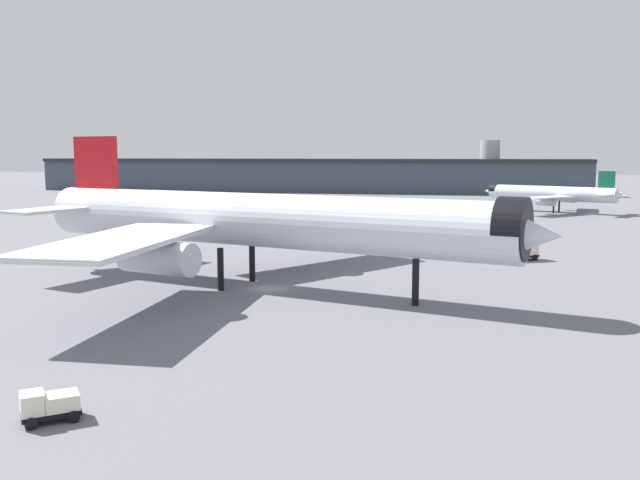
{
  "coord_description": "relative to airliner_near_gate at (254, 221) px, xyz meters",
  "views": [
    {
      "loc": [
        18.59,
        -73.73,
        15.28
      ],
      "look_at": [
        6.31,
        -2.3,
        6.02
      ],
      "focal_mm": 38.08,
      "sensor_mm": 36.0,
      "label": 1
    }
  ],
  "objects": [
    {
      "name": "terminal_building",
      "position": [
        -31.33,
        194.61,
        -0.96
      ],
      "size": [
        219.02,
        29.63,
        20.26
      ],
      "rotation": [
        0.0,
        0.0,
        -0.03
      ],
      "color": "#3D4756",
      "rests_on": "ground"
    },
    {
      "name": "service_truck_front",
      "position": [
        32.31,
        25.95,
        -6.1
      ],
      "size": [
        5.89,
        4.84,
        3.0
      ],
      "rotation": [
        0.0,
        0.0,
        3.69
      ],
      "color": "black",
      "rests_on": "ground"
    },
    {
      "name": "ground",
      "position": [
        1.75,
        -0.38,
        -7.69
      ],
      "size": [
        900.0,
        900.0,
        0.0
      ],
      "primitive_type": "plane",
      "color": "slate"
    },
    {
      "name": "airliner_far_taxiway",
      "position": [
        50.04,
        111.24,
        -2.85
      ],
      "size": [
        34.6,
        31.12,
        10.98
      ],
      "rotation": [
        0.0,
        0.0,
        2.62
      ],
      "color": "silver",
      "rests_on": "ground"
    },
    {
      "name": "baggage_tug_wing",
      "position": [
        -1.31,
        -40.0,
        -6.72
      ],
      "size": [
        3.52,
        3.26,
        1.85
      ],
      "rotation": [
        0.0,
        0.0,
        3.78
      ],
      "color": "black",
      "rests_on": "ground"
    },
    {
      "name": "airliner_near_gate",
      "position": [
        0.0,
        0.0,
        0.0
      ],
      "size": [
        64.86,
        57.87,
        17.47
      ],
      "rotation": [
        0.0,
        0.0,
        -0.32
      ],
      "color": "silver",
      "rests_on": "ground"
    }
  ]
}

